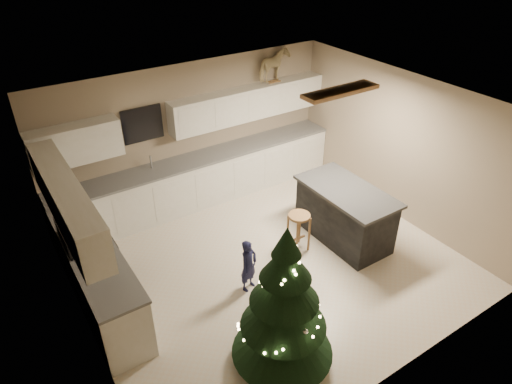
% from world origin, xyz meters
% --- Properties ---
extents(ground_plane, '(5.50, 5.50, 0.00)m').
position_xyz_m(ground_plane, '(0.00, 0.00, 0.00)').
color(ground_plane, beige).
extents(room_shell, '(5.52, 5.02, 2.61)m').
position_xyz_m(room_shell, '(0.02, 0.00, 1.75)').
color(room_shell, gray).
rests_on(room_shell, ground_plane).
extents(cabinetry, '(5.50, 3.20, 2.00)m').
position_xyz_m(cabinetry, '(-0.91, 1.65, 0.76)').
color(cabinetry, white).
rests_on(cabinetry, ground_plane).
extents(island, '(0.90, 1.70, 0.95)m').
position_xyz_m(island, '(1.45, -0.13, 0.48)').
color(island, black).
rests_on(island, ground_plane).
extents(bar_stool, '(0.35, 0.35, 0.67)m').
position_xyz_m(bar_stool, '(0.62, 0.04, 0.51)').
color(bar_stool, olive).
rests_on(bar_stool, ground_plane).
extents(christmas_tree, '(1.28, 1.24, 2.05)m').
position_xyz_m(christmas_tree, '(-0.90, -1.60, 0.84)').
color(christmas_tree, '#3F2816').
rests_on(christmas_tree, ground_plane).
extents(toddler, '(0.36, 0.29, 0.84)m').
position_xyz_m(toddler, '(-0.55, -0.29, 0.42)').
color(toddler, black).
rests_on(toddler, ground_plane).
extents(rocking_horse, '(0.75, 0.52, 0.60)m').
position_xyz_m(rocking_horse, '(1.70, 2.33, 2.31)').
color(rocking_horse, olive).
rests_on(rocking_horse, cabinetry).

